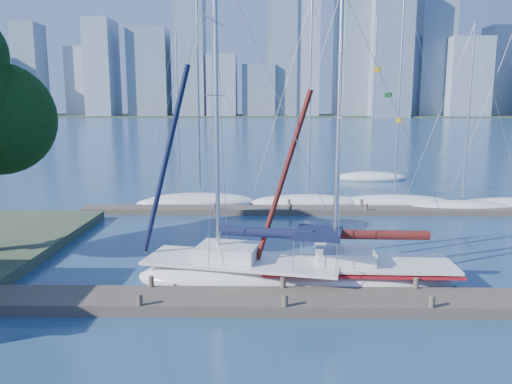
{
  "coord_description": "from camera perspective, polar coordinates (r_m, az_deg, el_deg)",
  "views": [
    {
      "loc": [
        -0.72,
        -17.07,
        7.21
      ],
      "look_at": [
        -1.08,
        4.0,
        3.52
      ],
      "focal_mm": 35.0,
      "sensor_mm": 36.0,
      "label": 1
    }
  ],
  "objects": [
    {
      "name": "ground",
      "position": [
        18.54,
        3.21,
        -12.96
      ],
      "size": [
        700.0,
        700.0,
        0.0
      ],
      "primitive_type": "plane",
      "color": "navy",
      "rests_on": "ground"
    },
    {
      "name": "near_dock",
      "position": [
        18.47,
        3.21,
        -12.39
      ],
      "size": [
        26.0,
        2.0,
        0.4
      ],
      "primitive_type": "cube",
      "color": "#443B32",
      "rests_on": "ground"
    },
    {
      "name": "far_dock",
      "position": [
        33.92,
        5.56,
        -2.08
      ],
      "size": [
        30.0,
        1.8,
        0.36
      ],
      "primitive_type": "cube",
      "color": "#443B32",
      "rests_on": "ground"
    },
    {
      "name": "far_shore",
      "position": [
        337.15,
        1.11,
        8.71
      ],
      "size": [
        800.0,
        100.0,
        1.5
      ],
      "primitive_type": "cube",
      "color": "#38472D",
      "rests_on": "ground"
    },
    {
      "name": "sailboat_navy",
      "position": [
        20.46,
        -1.63,
        -7.59
      ],
      "size": [
        8.9,
        4.46,
        13.55
      ],
      "rotation": [
        0.0,
        0.0,
        -0.2
      ],
      "color": "silver",
      "rests_on": "ground"
    },
    {
      "name": "sailboat_maroon",
      "position": [
        20.72,
        11.58,
        -7.9
      ],
      "size": [
        8.22,
        2.9,
        12.03
      ],
      "rotation": [
        0.0,
        0.0,
        -0.03
      ],
      "color": "silver",
      "rests_on": "ground"
    },
    {
      "name": "bg_boat_0",
      "position": [
        36.39,
        -8.66,
        -1.22
      ],
      "size": [
        6.58,
        2.96,
        12.33
      ],
      "rotation": [
        0.0,
        0.0,
        -0.17
      ],
      "color": "silver",
      "rests_on": "ground"
    },
    {
      "name": "bg_boat_1",
      "position": [
        36.86,
        -6.35,
        -0.94
      ],
      "size": [
        8.36,
        3.49,
        14.74
      ],
      "rotation": [
        0.0,
        0.0,
        0.13
      ],
      "color": "silver",
      "rests_on": "ground"
    },
    {
      "name": "bg_boat_2",
      "position": [
        36.31,
        5.99,
        -1.11
      ],
      "size": [
        8.56,
        4.25,
        14.67
      ],
      "rotation": [
        0.0,
        0.0,
        0.24
      ],
      "color": "silver",
      "rests_on": "ground"
    },
    {
      "name": "bg_boat_3",
      "position": [
        37.46,
        15.52,
        -1.07
      ],
      "size": [
        8.75,
        4.49,
        15.64
      ],
      "rotation": [
        0.0,
        0.0,
        -0.27
      ],
      "color": "silver",
      "rests_on": "ground"
    },
    {
      "name": "bg_boat_4",
      "position": [
        37.2,
        22.47,
        -1.61
      ],
      "size": [
        7.66,
        3.73,
        12.82
      ],
      "rotation": [
        0.0,
        0.0,
        -0.23
      ],
      "color": "silver",
      "rests_on": "ground"
    },
    {
      "name": "bg_boat_5",
      "position": [
        39.36,
        27.2,
        -1.31
      ],
      "size": [
        8.53,
        3.45,
        15.38
      ],
      "rotation": [
        0.0,
        0.0,
        -0.14
      ],
      "color": "silver",
      "rests_on": "ground"
    },
    {
      "name": "bg_boat_7",
      "position": [
        49.74,
        12.96,
        1.71
      ],
      "size": [
        7.31,
        4.76,
        15.54
      ],
      "rotation": [
        0.0,
        0.0,
        -0.38
      ],
      "color": "silver",
      "rests_on": "ground"
    },
    {
      "name": "skyline",
      "position": [
        310.08,
        5.1,
        15.27
      ],
      "size": [
        503.07,
        51.31,
        112.22
      ],
      "color": "#7F8EA4",
      "rests_on": "ground"
    }
  ]
}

